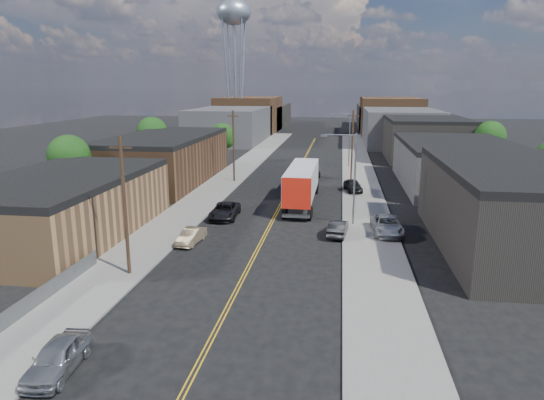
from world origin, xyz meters
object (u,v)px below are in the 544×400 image
(car_right_lot_a, at_px, (387,225))
(car_ahead_truck, at_px, (311,175))
(car_left_a, at_px, (57,357))
(car_left_c, at_px, (225,211))
(car_left_b, at_px, (191,236))
(water_tower, at_px, (234,17))
(car_right_oncoming, at_px, (338,228))
(semi_truck, at_px, (303,181))
(car_right_lot_c, at_px, (353,185))

(car_right_lot_a, distance_m, car_ahead_truck, 26.97)
(car_left_a, xyz_separation_m, car_left_c, (1.40, 28.00, -0.00))
(car_left_b, relative_size, car_ahead_truck, 0.87)
(water_tower, relative_size, car_right_oncoming, 8.32)
(water_tower, height_order, semi_truck, water_tower)
(car_left_a, xyz_separation_m, car_right_lot_c, (14.69, 42.25, 0.13))
(semi_truck, height_order, car_right_oncoming, semi_truck)
(car_right_oncoming, bearing_deg, car_ahead_truck, -75.48)
(car_right_lot_c, bearing_deg, car_right_lot_a, -94.27)
(water_tower, relative_size, car_ahead_truck, 8.06)
(car_left_b, distance_m, car_right_oncoming, 13.16)
(water_tower, distance_m, car_right_lot_a, 98.17)
(semi_truck, distance_m, car_left_b, 18.55)
(car_right_lot_a, xyz_separation_m, car_right_lot_c, (-2.71, 17.80, -0.04))
(water_tower, bearing_deg, car_ahead_truck, -68.39)
(car_left_c, bearing_deg, semi_truck, 44.80)
(car_left_a, height_order, car_right_lot_a, car_right_lot_a)
(car_left_b, bearing_deg, car_left_c, 90.18)
(car_left_c, height_order, car_ahead_truck, car_left_c)
(car_right_oncoming, bearing_deg, car_left_b, 23.65)
(car_left_a, relative_size, car_left_c, 0.82)
(semi_truck, xyz_separation_m, car_left_c, (-7.39, -7.99, -1.78))
(semi_truck, xyz_separation_m, car_ahead_truck, (0.14, 14.06, -1.92))
(car_right_lot_c, bearing_deg, car_ahead_truck, 113.48)
(semi_truck, bearing_deg, car_right_lot_c, 47.27)
(car_right_oncoming, height_order, car_ahead_truck, car_right_oncoming)
(car_right_lot_a, bearing_deg, car_left_a, -127.46)
(car_left_b, xyz_separation_m, car_ahead_truck, (8.49, 30.52, -0.02))
(water_tower, xyz_separation_m, car_right_oncoming, (28.57, -88.44, -29.92))
(water_tower, xyz_separation_m, car_right_lot_c, (30.29, -69.75, -29.74))
(car_right_lot_a, bearing_deg, car_left_c, 165.46)
(car_right_oncoming, bearing_deg, semi_truck, -65.55)
(car_right_lot_c, bearing_deg, car_left_b, -135.03)
(water_tower, relative_size, car_left_a, 8.08)
(water_tower, distance_m, car_left_a, 116.96)
(car_right_lot_c, bearing_deg, semi_truck, -146.25)
(car_left_c, relative_size, car_right_lot_a, 0.97)
(water_tower, xyz_separation_m, semi_truck, (24.39, -76.01, -28.09))
(semi_truck, height_order, car_ahead_truck, semi_truck)
(car_right_oncoming, xyz_separation_m, car_right_lot_c, (1.72, 18.69, 0.18))
(car_left_b, xyz_separation_m, car_right_lot_c, (14.25, 22.71, 0.25))
(semi_truck, bearing_deg, car_left_b, -116.30)
(car_left_b, relative_size, car_right_lot_a, 0.69)
(car_left_a, height_order, car_ahead_truck, car_left_a)
(semi_truck, xyz_separation_m, car_left_b, (-8.35, -16.45, -1.90))
(water_tower, xyz_separation_m, car_left_b, (16.04, -92.46, -29.99))
(car_left_a, height_order, car_left_b, car_left_a)
(car_right_lot_a, xyz_separation_m, car_ahead_truck, (-8.47, 25.61, -0.31))
(car_right_lot_a, distance_m, car_right_lot_c, 18.01)
(semi_truck, relative_size, car_right_lot_c, 3.84)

